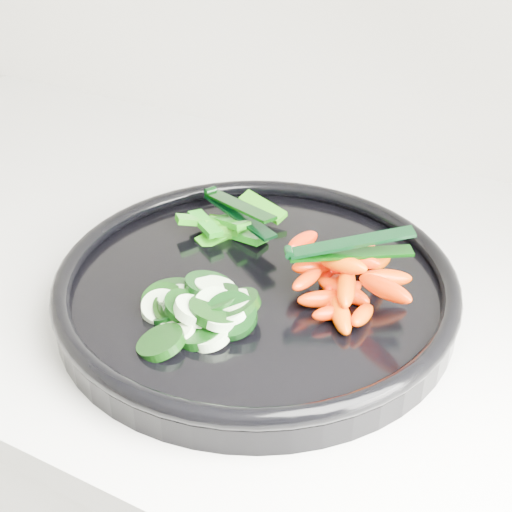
% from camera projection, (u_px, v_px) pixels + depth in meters
% --- Properties ---
extents(veggie_tray, '(0.45, 0.45, 0.04)m').
position_uv_depth(veggie_tray, '(256.00, 287.00, 0.67)').
color(veggie_tray, black).
rests_on(veggie_tray, counter).
extents(cucumber_pile, '(0.13, 0.14, 0.04)m').
position_uv_depth(cucumber_pile, '(195.00, 308.00, 0.62)').
color(cucumber_pile, black).
rests_on(cucumber_pile, veggie_tray).
extents(carrot_pile, '(0.13, 0.15, 0.05)m').
position_uv_depth(carrot_pile, '(345.00, 280.00, 0.64)').
color(carrot_pile, '#EE2E00').
rests_on(carrot_pile, veggie_tray).
extents(pepper_pile, '(0.10, 0.10, 0.04)m').
position_uv_depth(pepper_pile, '(231.00, 225.00, 0.74)').
color(pepper_pile, '#1D6F0A').
rests_on(pepper_pile, veggie_tray).
extents(tong_carrot, '(0.10, 0.07, 0.02)m').
position_uv_depth(tong_carrot, '(347.00, 248.00, 0.62)').
color(tong_carrot, black).
rests_on(tong_carrot, carrot_pile).
extents(tong_pepper, '(0.11, 0.06, 0.02)m').
position_uv_depth(tong_pepper, '(237.00, 209.00, 0.73)').
color(tong_pepper, black).
rests_on(tong_pepper, pepper_pile).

